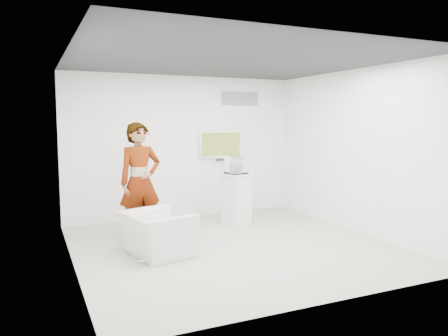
# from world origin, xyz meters

# --- Properties ---
(room) EXTENTS (5.01, 5.01, 3.00)m
(room) POSITION_xyz_m (0.00, 0.00, 1.50)
(room) COLOR #A4A096
(room) RESTS_ON ground
(tv) EXTENTS (1.00, 0.08, 0.60)m
(tv) POSITION_xyz_m (0.85, 2.45, 1.55)
(tv) COLOR silver
(tv) RESTS_ON room
(logo_decal) EXTENTS (0.90, 0.02, 0.30)m
(logo_decal) POSITION_xyz_m (1.35, 2.49, 2.55)
(logo_decal) COLOR gray
(logo_decal) RESTS_ON room
(person) EXTENTS (0.80, 0.59, 2.03)m
(person) POSITION_xyz_m (-1.30, 0.98, 1.02)
(person) COLOR silver
(person) RESTS_ON room
(armchair) EXTENTS (1.10, 1.20, 0.67)m
(armchair) POSITION_xyz_m (-1.28, 0.03, 0.34)
(armchair) COLOR silver
(armchair) RESTS_ON room
(pedestal) EXTENTS (0.62, 0.62, 1.01)m
(pedestal) POSITION_xyz_m (0.73, 1.40, 0.50)
(pedestal) COLOR silver
(pedestal) RESTS_ON room
(floor_uplight) EXTENTS (0.20, 0.20, 0.25)m
(floor_uplight) POSITION_xyz_m (1.07, 2.35, 0.12)
(floor_uplight) COLOR silver
(floor_uplight) RESTS_ON room
(vitrine) EXTENTS (0.40, 0.40, 0.35)m
(vitrine) POSITION_xyz_m (0.73, 1.40, 1.18)
(vitrine) COLOR silver
(vitrine) RESTS_ON pedestal
(console) EXTENTS (0.14, 0.16, 0.22)m
(console) POSITION_xyz_m (0.73, 1.40, 1.12)
(console) COLOR silver
(console) RESTS_ON pedestal
(wii_remote) EXTENTS (0.09, 0.15, 0.04)m
(wii_remote) POSITION_xyz_m (-1.08, 1.16, 1.83)
(wii_remote) COLOR silver
(wii_remote) RESTS_ON person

